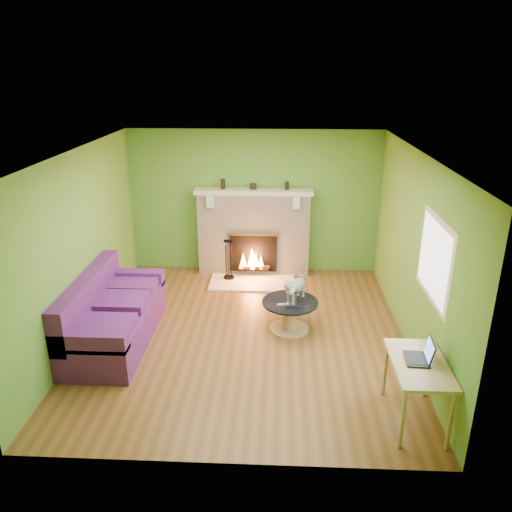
{
  "coord_description": "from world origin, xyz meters",
  "views": [
    {
      "loc": [
        0.46,
        -6.29,
        3.62
      ],
      "look_at": [
        0.13,
        0.4,
        1.06
      ],
      "focal_mm": 35.0,
      "sensor_mm": 36.0,
      "label": 1
    }
  ],
  "objects_px": {
    "coffee_table": "(290,313)",
    "cat": "(296,288)",
    "desk": "(419,370)",
    "sofa": "(110,316)"
  },
  "relations": [
    {
      "from": "coffee_table",
      "to": "cat",
      "type": "relative_size",
      "value": 1.32
    },
    {
      "from": "sofa",
      "to": "coffee_table",
      "type": "distance_m",
      "value": 2.53
    },
    {
      "from": "desk",
      "to": "coffee_table",
      "type": "bearing_deg",
      "value": 124.41
    },
    {
      "from": "sofa",
      "to": "desk",
      "type": "bearing_deg",
      "value": -21.61
    },
    {
      "from": "sofa",
      "to": "cat",
      "type": "xyz_separation_m",
      "value": [
        2.57,
        0.46,
        0.28
      ]
    },
    {
      "from": "coffee_table",
      "to": "cat",
      "type": "height_order",
      "value": "cat"
    },
    {
      "from": "coffee_table",
      "to": "cat",
      "type": "xyz_separation_m",
      "value": [
        0.08,
        0.05,
        0.39
      ]
    },
    {
      "from": "coffee_table",
      "to": "cat",
      "type": "distance_m",
      "value": 0.4
    },
    {
      "from": "desk",
      "to": "cat",
      "type": "height_order",
      "value": "cat"
    },
    {
      "from": "coffee_table",
      "to": "desk",
      "type": "distance_m",
      "value": 2.36
    }
  ]
}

